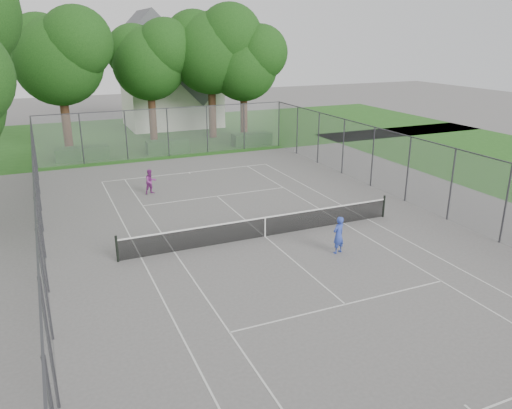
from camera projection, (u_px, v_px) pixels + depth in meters
name	position (u px, v px, depth m)	size (l,w,h in m)	color
ground	(265.00, 237.00, 22.10)	(120.00, 120.00, 0.00)	#5F5C5A
grass_far	(144.00, 135.00, 44.64)	(60.00, 20.00, 0.00)	#1F4F16
court_markings	(265.00, 237.00, 22.10)	(11.03, 23.83, 0.01)	silver
tennis_net	(265.00, 226.00, 21.94)	(12.87, 0.10, 1.10)	black
perimeter_fence	(265.00, 198.00, 21.52)	(18.08, 34.08, 3.52)	#38383D
tree_far_left	(59.00, 53.00, 35.64)	(7.32, 6.69, 10.53)	#3C2216
tree_far_midleft	(150.00, 57.00, 40.49)	(6.85, 6.26, 9.85)	#3C2216
tree_far_midright	(212.00, 46.00, 41.14)	(7.67, 7.00, 11.02)	#3C2216
tree_far_right	(245.00, 61.00, 41.34)	(6.52, 5.96, 9.38)	#3C2216
hedge_left	(82.00, 153.00, 35.62)	(3.68, 1.10, 0.92)	#1A4616
hedge_mid	(168.00, 146.00, 37.64)	(3.16, 0.90, 0.99)	#1A4616
hedge_right	(252.00, 139.00, 40.39)	(3.19, 1.17, 0.96)	#1A4616
house	(171.00, 81.00, 47.80)	(8.59, 6.65, 10.69)	silver
girl_player	(338.00, 235.00, 20.24)	(0.57, 0.38, 1.57)	#2D43A9
woman_player	(151.00, 182.00, 27.88)	(0.68, 0.53, 1.40)	#832B7E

